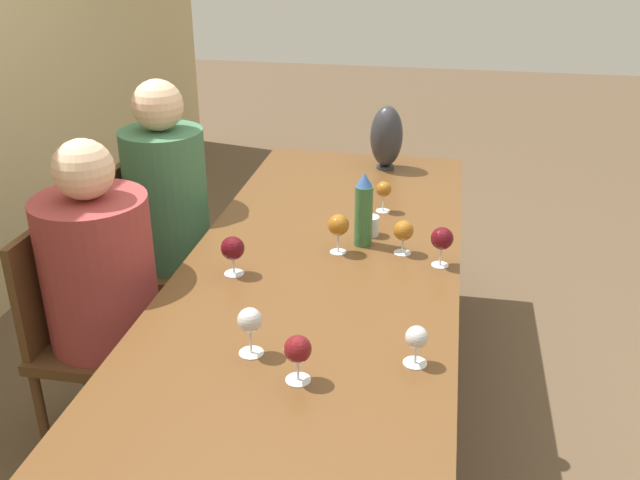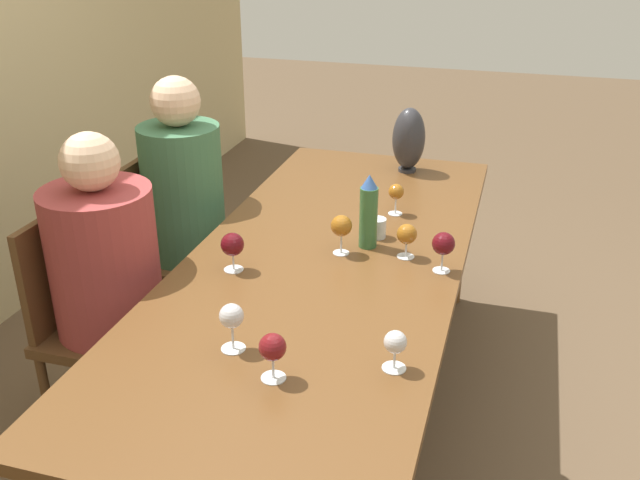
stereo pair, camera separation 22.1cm
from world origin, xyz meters
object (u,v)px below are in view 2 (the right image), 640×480
at_px(vase, 409,139).
at_px(chair_near, 96,318).
at_px(wine_glass_1, 232,317).
at_px(wine_glass_2, 443,244).
at_px(water_bottle, 369,212).
at_px(wine_glass_6, 232,245).
at_px(wine_glass_3, 396,193).
at_px(water_tumbler, 377,228).
at_px(person_far, 188,211).
at_px(wine_glass_5, 395,343).
at_px(wine_glass_0, 273,348).
at_px(wine_glass_4, 407,235).
at_px(wine_glass_7, 341,226).
at_px(chair_far, 174,248).
at_px(person_near, 112,286).

relative_size(vase, chair_near, 0.34).
height_order(wine_glass_1, wine_glass_2, same).
height_order(water_bottle, chair_near, water_bottle).
bearing_deg(wine_glass_6, wine_glass_3, -34.45).
bearing_deg(water_bottle, wine_glass_2, -113.13).
xyz_separation_m(water_tumbler, person_far, (0.14, 0.86, -0.09)).
bearing_deg(wine_glass_6, water_tumbler, -46.02).
xyz_separation_m(vase, chair_near, (-1.26, 0.92, -0.39)).
xyz_separation_m(water_bottle, wine_glass_2, (-0.12, -0.29, -0.03)).
relative_size(wine_glass_1, wine_glass_5, 1.23).
bearing_deg(water_bottle, wine_glass_0, 176.13).
height_order(wine_glass_2, wine_glass_6, wine_glass_2).
bearing_deg(wine_glass_1, vase, -7.38).
distance_m(wine_glass_4, person_far, 1.04).
relative_size(vase, wine_glass_3, 2.36).
bearing_deg(wine_glass_4, water_tumbler, 44.34).
xyz_separation_m(water_tumbler, wine_glass_7, (-0.17, 0.10, 0.07)).
bearing_deg(wine_glass_6, chair_near, 99.24).
bearing_deg(wine_glass_5, wine_glass_1, 94.37).
bearing_deg(wine_glass_4, wine_glass_0, 165.60).
bearing_deg(vase, chair_far, 124.61).
distance_m(water_bottle, person_near, 0.96).
bearing_deg(wine_glass_7, wine_glass_0, -178.53).
bearing_deg(wine_glass_5, wine_glass_7, 26.27).
bearing_deg(vase, wine_glass_7, 175.48).
height_order(wine_glass_3, wine_glass_4, wine_glass_3).
bearing_deg(wine_glass_6, wine_glass_7, -54.50).
bearing_deg(wine_glass_5, person_near, 72.92).
relative_size(wine_glass_1, wine_glass_7, 0.97).
bearing_deg(water_tumbler, chair_far, 81.66).
distance_m(chair_near, person_far, 0.66).
bearing_deg(person_near, wine_glass_4, -70.51).
bearing_deg(chair_far, water_tumbler, -98.34).
distance_m(wine_glass_3, wine_glass_5, 1.08).
xyz_separation_m(wine_glass_4, chair_near, (-0.35, 1.07, -0.32)).
relative_size(wine_glass_5, chair_near, 0.13).
xyz_separation_m(vase, wine_glass_0, (-1.73, 0.05, -0.06)).
bearing_deg(water_bottle, wine_glass_4, -108.28).
bearing_deg(vase, wine_glass_6, 161.32).
bearing_deg(chair_near, wine_glass_4, -71.92).
height_order(water_tumbler, wine_glass_3, wine_glass_3).
distance_m(vase, wine_glass_0, 1.73).
distance_m(water_tumbler, wine_glass_6, 0.58).
bearing_deg(wine_glass_1, water_tumbler, -15.13).
xyz_separation_m(wine_glass_0, person_near, (0.47, 0.78, -0.18)).
distance_m(wine_glass_0, wine_glass_3, 1.20).
relative_size(wine_glass_7, person_far, 0.12).
bearing_deg(person_far, chair_far, 90.00).
xyz_separation_m(chair_near, person_near, (0.00, -0.08, 0.15)).
relative_size(water_tumbler, wine_glass_0, 0.56).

